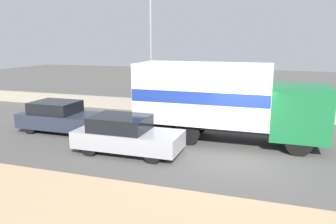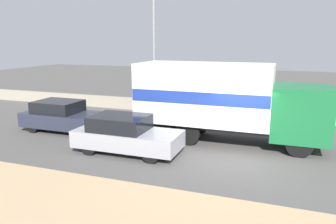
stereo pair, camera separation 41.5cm
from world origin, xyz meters
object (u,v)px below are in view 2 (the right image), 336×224
Objects in this scene: street_lamp at (154,41)px; box_truck at (221,98)px; car_hatchback at (126,134)px; car_sedan_second at (63,116)px.

box_truck is (4.75, -3.84, -2.43)m from street_lamp.
box_truck is 4.47m from car_hatchback.
street_lamp is at bearing 102.39° from car_hatchback.
box_truck reaches higher than car_sedan_second.
car_sedan_second is at bearing -122.27° from street_lamp.
street_lamp is 1.86× the size of car_sedan_second.
car_hatchback is at bearing -139.99° from box_truck.
car_hatchback is at bearing -22.56° from car_sedan_second.
car_hatchback is 4.82m from car_sedan_second.
street_lamp is 7.68m from car_hatchback.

